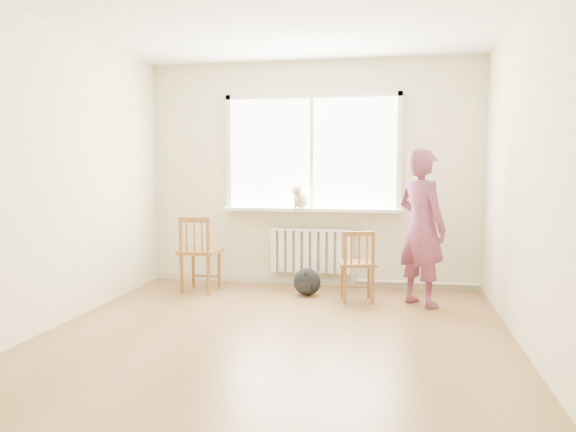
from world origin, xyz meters
The scene contains 13 objects.
floor centered at (0.00, 0.00, 0.00)m, with size 4.50×4.50×0.00m, color #8D5F39.
ceiling centered at (0.00, 0.00, 2.70)m, with size 4.50×4.50×0.00m, color white.
back_wall centered at (0.00, 2.25, 1.35)m, with size 4.00×0.01×2.70m, color beige.
window centered at (0.00, 2.22, 1.66)m, with size 2.12×0.05×1.42m.
windowsill centered at (0.00, 2.14, 0.93)m, with size 2.15×0.22×0.04m, color white.
radiator centered at (0.00, 2.16, 0.44)m, with size 1.00×0.12×0.55m.
heating_pipe centered at (1.25, 2.19, 0.08)m, with size 0.04×0.04×1.40m, color silver.
baseboard centered at (0.00, 2.23, 0.04)m, with size 4.00×0.03×0.08m, color beige.
chair_left centered at (-1.21, 1.59, 0.44)m, with size 0.46×0.44×0.88m.
chair_right centered at (0.61, 1.44, 0.39)m, with size 0.44×0.43×0.77m.
person centered at (1.26, 1.43, 0.81)m, with size 0.59×0.39×1.63m, color #B13B3D.
cat centered at (-0.11, 2.05, 1.07)m, with size 0.24×0.44×0.29m.
backpack centered at (0.04, 1.65, 0.15)m, with size 0.31×0.23×0.31m, color black.
Camera 1 is at (0.99, -4.47, 1.44)m, focal length 35.00 mm.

